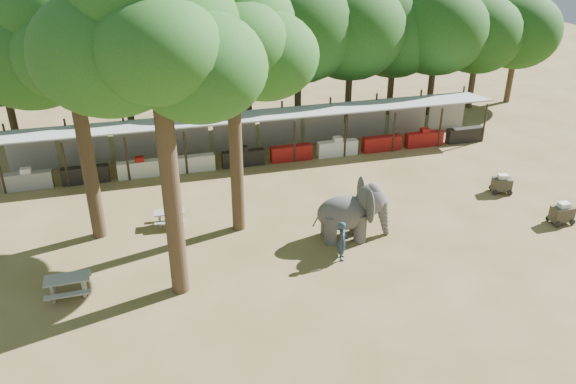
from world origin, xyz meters
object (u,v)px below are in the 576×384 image
object	(u,v)px
yard_tree_back	(226,33)
yard_tree_center	(151,38)
elephant	(353,211)
picnic_table_far	(170,216)
cart_back	(502,184)
yard_tree_left	(65,45)
handler	(343,241)
cart_front	(562,213)
picnic_table_near	(68,284)

from	to	relation	value
yard_tree_back	yard_tree_center	bearing A→B (deg)	-126.86
elephant	picnic_table_far	world-z (taller)	elephant
yard_tree_center	elephant	xyz separation A→B (m)	(7.71, 1.69, -7.94)
cart_back	yard_tree_left	bearing A→B (deg)	-164.60
yard_tree_back	elephant	xyz separation A→B (m)	(4.71, -2.31, -7.28)
handler	picnic_table_far	size ratio (longest dim) A/B	1.18
elephant	picnic_table_far	xyz separation A→B (m)	(-7.52, 3.27, -0.83)
yard_tree_back	cart_front	world-z (taller)	yard_tree_back
elephant	picnic_table_far	size ratio (longest dim) A/B	2.33
yard_tree_center	cart_front	distance (m)	19.39
yard_tree_center	elephant	distance (m)	11.20
cart_front	yard_tree_back	bearing A→B (deg)	165.76
elephant	cart_front	xyz separation A→B (m)	(9.62, -1.38, -0.75)
handler	cart_back	xyz separation A→B (m)	(9.92, 3.62, -0.36)
yard_tree_center	yard_tree_back	xyz separation A→B (m)	(3.00, 4.00, -0.67)
elephant	cart_back	world-z (taller)	elephant
yard_tree_center	cart_back	xyz separation A→B (m)	(16.60, 3.80, -8.72)
handler	cart_front	size ratio (longest dim) A/B	1.60
picnic_table_far	cart_front	xyz separation A→B (m)	(17.14, -4.65, 0.08)
yard_tree_left	picnic_table_near	size ratio (longest dim) A/B	6.84
yard_tree_back	handler	world-z (taller)	yard_tree_back
cart_back	picnic_table_near	bearing A→B (deg)	-152.00
picnic_table_far	picnic_table_near	bearing A→B (deg)	-126.86
handler	yard_tree_back	bearing A→B (deg)	60.64
yard_tree_back	picnic_table_far	size ratio (longest dim) A/B	7.88
handler	cart_front	bearing A→B (deg)	-72.63
yard_tree_left	cart_front	xyz separation A→B (m)	(20.33, -4.69, -7.69)
yard_tree_back	picnic_table_far	xyz separation A→B (m)	(-2.81, 0.96, -8.11)
picnic_table_far	cart_back	distance (m)	16.45
yard_tree_back	picnic_table_near	bearing A→B (deg)	-153.07
cart_front	cart_back	bearing A→B (deg)	101.98
yard_tree_center	handler	xyz separation A→B (m)	(6.68, 0.18, -8.36)
yard_tree_left	picnic_table_far	xyz separation A→B (m)	(3.19, -0.04, -7.76)
yard_tree_center	cart_back	world-z (taller)	yard_tree_center
yard_tree_left	elephant	distance (m)	13.18
picnic_table_near	handler	bearing A→B (deg)	-2.58
handler	picnic_table_near	xyz separation A→B (m)	(-10.52, 0.34, -0.33)
yard_tree_center	elephant	world-z (taller)	yard_tree_center
yard_tree_back	picnic_table_near	size ratio (longest dim) A/B	7.05
picnic_table_far	handler	bearing A→B (deg)	-30.97
yard_tree_back	cart_front	size ratio (longest dim) A/B	10.66
cart_front	elephant	bearing A→B (deg)	172.05
picnic_table_near	cart_back	distance (m)	20.70
cart_front	handler	bearing A→B (deg)	-179.11
picnic_table_far	cart_front	bearing A→B (deg)	-9.80
yard_tree_center	picnic_table_near	bearing A→B (deg)	172.20
yard_tree_back	picnic_table_far	distance (m)	8.63
yard_tree_center	cart_front	world-z (taller)	yard_tree_center
elephant	picnic_table_near	distance (m)	11.63
handler	cart_front	world-z (taller)	handler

